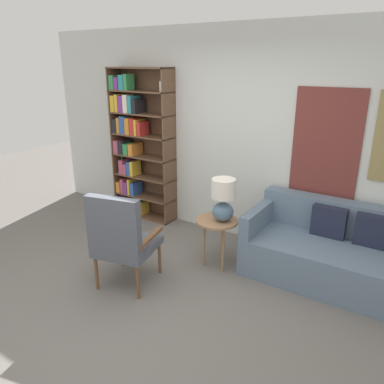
{
  "coord_description": "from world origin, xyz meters",
  "views": [
    {
      "loc": [
        2.09,
        -2.26,
        2.25
      ],
      "look_at": [
        -0.01,
        0.99,
        0.9
      ],
      "focal_mm": 35.0,
      "sensor_mm": 36.0,
      "label": 1
    }
  ],
  "objects_px": {
    "bookshelf": "(136,146)",
    "table_lamp": "(223,199)",
    "armchair": "(121,237)",
    "side_table": "(217,226)",
    "couch": "(344,256)"
  },
  "relations": [
    {
      "from": "bookshelf",
      "to": "side_table",
      "type": "xyz_separation_m",
      "value": [
        1.79,
        -0.72,
        -0.57
      ]
    },
    {
      "from": "armchair",
      "to": "table_lamp",
      "type": "bearing_deg",
      "value": 54.6
    },
    {
      "from": "bookshelf",
      "to": "couch",
      "type": "bearing_deg",
      "value": -5.15
    },
    {
      "from": "bookshelf",
      "to": "armchair",
      "type": "xyz_separation_m",
      "value": [
        1.19,
        -1.63,
        -0.49
      ]
    },
    {
      "from": "bookshelf",
      "to": "side_table",
      "type": "relative_size",
      "value": 3.77
    },
    {
      "from": "table_lamp",
      "to": "bookshelf",
      "type": "bearing_deg",
      "value": 159.11
    },
    {
      "from": "table_lamp",
      "to": "armchair",
      "type": "bearing_deg",
      "value": -125.4
    },
    {
      "from": "bookshelf",
      "to": "couch",
      "type": "relative_size",
      "value": 1.08
    },
    {
      "from": "couch",
      "to": "side_table",
      "type": "distance_m",
      "value": 1.39
    },
    {
      "from": "bookshelf",
      "to": "table_lamp",
      "type": "distance_m",
      "value": 1.99
    },
    {
      "from": "table_lamp",
      "to": "couch",
      "type": "bearing_deg",
      "value": 19.06
    },
    {
      "from": "armchair",
      "to": "side_table",
      "type": "bearing_deg",
      "value": 56.63
    },
    {
      "from": "side_table",
      "to": "table_lamp",
      "type": "height_order",
      "value": "table_lamp"
    },
    {
      "from": "armchair",
      "to": "couch",
      "type": "bearing_deg",
      "value": 35.55
    },
    {
      "from": "couch",
      "to": "table_lamp",
      "type": "height_order",
      "value": "table_lamp"
    }
  ]
}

